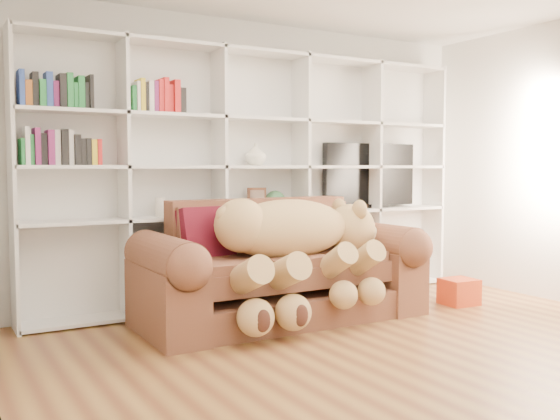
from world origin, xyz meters
TOP-DOWN VIEW (x-y plane):
  - floor at (0.00, 0.00)m, footprint 5.00×5.00m
  - wall_left at (-2.50, 0.00)m, footprint 0.02×5.00m
  - wall_back at (0.00, 2.50)m, footprint 5.00×0.02m
  - bookshelf at (-0.24, 2.36)m, footprint 4.43×0.35m
  - sofa at (-0.19, 1.63)m, footprint 2.42×1.04m
  - teddy_bear at (-0.16, 1.43)m, footprint 1.68×0.95m
  - throw_pillow at (-0.79, 1.80)m, footprint 0.47×0.30m
  - gift_box at (1.56, 1.26)m, footprint 0.33×0.31m
  - tv at (1.34, 2.35)m, footprint 1.15×0.18m
  - picture_frame at (-0.05, 2.30)m, footprint 0.18×0.08m
  - green_vase at (0.15, 2.30)m, footprint 0.21×0.21m
  - figurine_tall at (-1.01, 2.30)m, footprint 0.10×0.10m
  - figurine_short at (-0.87, 2.30)m, footprint 0.08×0.08m
  - snow_globe at (-0.65, 2.30)m, footprint 0.11×0.11m
  - shelf_vase at (-0.06, 2.30)m, footprint 0.24×0.24m

SIDE VIEW (x-z plane):
  - floor at x=0.00m, z-range 0.00..0.00m
  - gift_box at x=1.56m, z-range 0.00..0.24m
  - sofa at x=-0.19m, z-range -0.12..0.89m
  - teddy_bear at x=-0.16m, z-range 0.21..1.18m
  - throw_pillow at x=-0.79m, z-range 0.51..0.98m
  - snow_globe at x=-0.65m, z-range 0.87..0.98m
  - figurine_short at x=-0.87m, z-range 0.86..1.00m
  - figurine_tall at x=-1.01m, z-range 0.86..1.03m
  - green_vase at x=0.15m, z-range 0.86..1.07m
  - picture_frame at x=-0.05m, z-range 0.88..1.10m
  - tv at x=1.34m, z-range 0.86..1.54m
  - bookshelf at x=-0.24m, z-range 0.11..2.51m
  - wall_left at x=-2.50m, z-range 0.00..2.70m
  - wall_back at x=0.00m, z-range 0.00..2.70m
  - shelf_vase at x=-0.06m, z-range 1.31..1.52m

